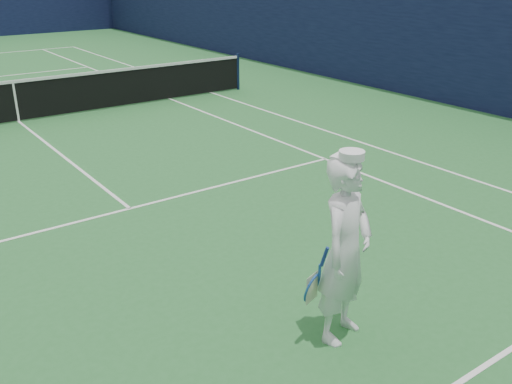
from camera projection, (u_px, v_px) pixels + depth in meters
ground at (19, 122)px, 13.75m from camera, size 80.00×80.00×0.00m
court_markings at (19, 122)px, 13.75m from camera, size 11.03×23.83×0.01m
windscreen_fence at (5, 37)px, 12.99m from camera, size 20.12×36.12×4.00m
tennis_net at (15, 99)px, 13.54m from camera, size 12.88×0.09×1.07m
tennis_player at (345, 251)px, 5.59m from camera, size 0.89×0.67×2.01m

